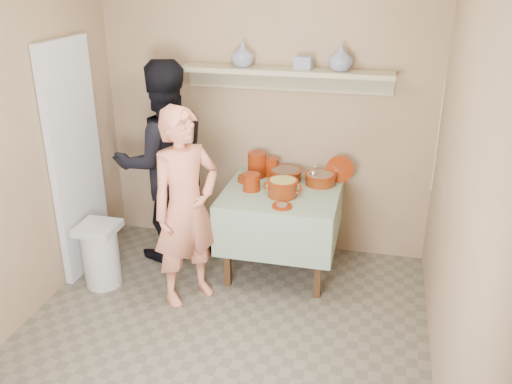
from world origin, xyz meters
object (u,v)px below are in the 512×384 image
(person_cook, at_px, (186,208))
(serving_table, at_px, (282,203))
(cazuela_rice, at_px, (283,186))
(trash_bin, at_px, (101,254))
(person_helper, at_px, (164,163))

(person_cook, bearing_deg, serving_table, -7.83)
(cazuela_rice, xyz_separation_m, trash_bin, (-1.45, -0.48, -0.56))
(person_helper, height_order, trash_bin, person_helper)
(cazuela_rice, bearing_deg, person_cook, -143.83)
(serving_table, bearing_deg, cazuela_rice, -77.10)
(person_helper, bearing_deg, person_cook, 88.78)
(person_helper, xyz_separation_m, trash_bin, (-0.35, -0.64, -0.62))
(person_cook, distance_m, cazuela_rice, 0.82)
(person_helper, bearing_deg, trash_bin, 26.35)
(person_helper, xyz_separation_m, cazuela_rice, (1.10, -0.16, -0.06))
(person_helper, distance_m, cazuela_rice, 1.11)
(serving_table, relative_size, trash_bin, 1.74)
(serving_table, bearing_deg, person_cook, -136.20)
(serving_table, xyz_separation_m, trash_bin, (-1.42, -0.60, -0.36))
(trash_bin, bearing_deg, serving_table, 23.01)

